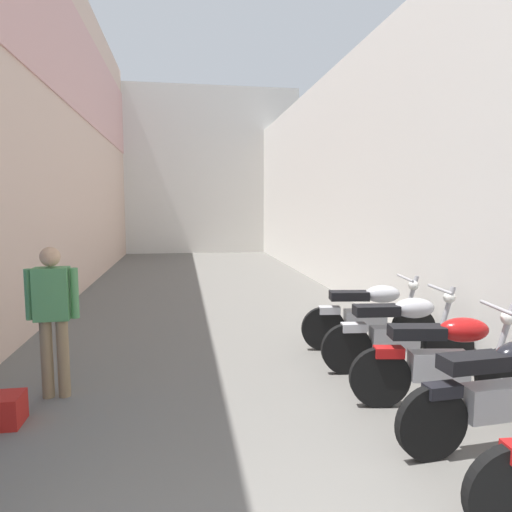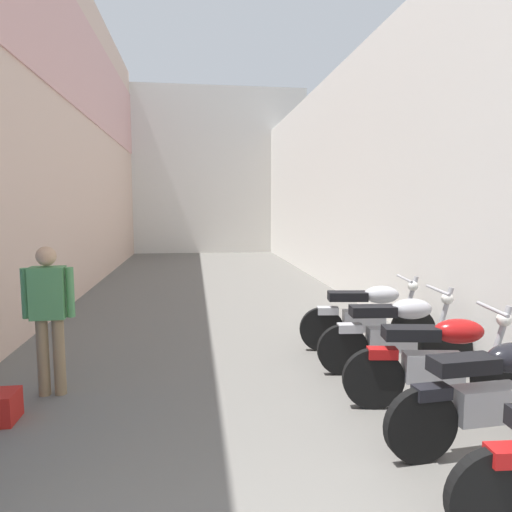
{
  "view_description": "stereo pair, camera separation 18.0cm",
  "coord_description": "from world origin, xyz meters",
  "px_view_note": "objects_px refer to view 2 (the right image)",
  "views": [
    {
      "loc": [
        -0.59,
        -0.79,
        1.98
      ],
      "look_at": [
        0.56,
        6.26,
        1.19
      ],
      "focal_mm": 31.86,
      "sensor_mm": 36.0,
      "label": 1
    },
    {
      "loc": [
        -0.41,
        -0.81,
        1.98
      ],
      "look_at": [
        0.56,
        6.26,
        1.19
      ],
      "focal_mm": 31.86,
      "sensor_mm": 36.0,
      "label": 2
    }
  ],
  "objects_px": {
    "motorcycle_second": "(494,393)",
    "motorcycle_third": "(440,359)",
    "pedestrian_mid_alley": "(49,309)",
    "motorcycle_fourth": "(396,332)",
    "motorcycle_fifth": "(368,315)"
  },
  "relations": [
    {
      "from": "motorcycle_third",
      "to": "motorcycle_second",
      "type": "bearing_deg",
      "value": -89.99
    },
    {
      "from": "pedestrian_mid_alley",
      "to": "motorcycle_fourth",
      "type": "bearing_deg",
      "value": 1.19
    },
    {
      "from": "motorcycle_fifth",
      "to": "motorcycle_third",
      "type": "bearing_deg",
      "value": -90.0
    },
    {
      "from": "motorcycle_fourth",
      "to": "motorcycle_second",
      "type": "bearing_deg",
      "value": -90.0
    },
    {
      "from": "motorcycle_second",
      "to": "motorcycle_third",
      "type": "bearing_deg",
      "value": 90.01
    },
    {
      "from": "motorcycle_fourth",
      "to": "pedestrian_mid_alley",
      "type": "distance_m",
      "value": 3.87
    },
    {
      "from": "motorcycle_second",
      "to": "motorcycle_fourth",
      "type": "relative_size",
      "value": 1.0
    },
    {
      "from": "motorcycle_second",
      "to": "pedestrian_mid_alley",
      "type": "height_order",
      "value": "pedestrian_mid_alley"
    },
    {
      "from": "motorcycle_third",
      "to": "pedestrian_mid_alley",
      "type": "xyz_separation_m",
      "value": [
        -3.84,
        0.87,
        0.42
      ]
    },
    {
      "from": "motorcycle_second",
      "to": "motorcycle_third",
      "type": "relative_size",
      "value": 1.01
    },
    {
      "from": "motorcycle_fifth",
      "to": "pedestrian_mid_alley",
      "type": "distance_m",
      "value": 3.98
    },
    {
      "from": "motorcycle_fourth",
      "to": "motorcycle_fifth",
      "type": "distance_m",
      "value": 0.87
    },
    {
      "from": "motorcycle_second",
      "to": "motorcycle_fifth",
      "type": "xyz_separation_m",
      "value": [
        -0.0,
        2.63,
        0.0
      ]
    },
    {
      "from": "motorcycle_second",
      "to": "motorcycle_fifth",
      "type": "height_order",
      "value": "same"
    },
    {
      "from": "motorcycle_third",
      "to": "pedestrian_mid_alley",
      "type": "distance_m",
      "value": 3.96
    }
  ]
}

